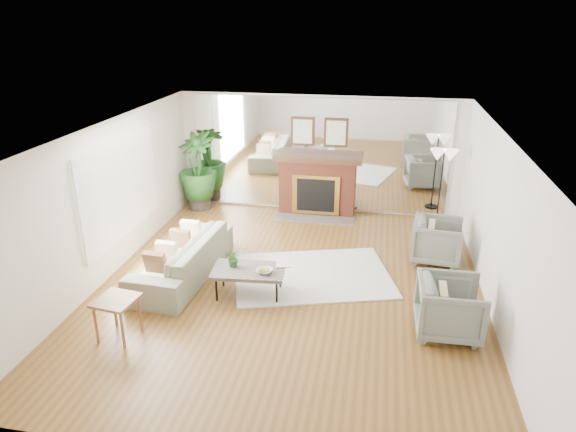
% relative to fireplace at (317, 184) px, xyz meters
% --- Properties ---
extents(ground, '(7.00, 7.00, 0.00)m').
position_rel_fireplace_xyz_m(ground, '(0.00, -3.26, -0.66)').
color(ground, brown).
rests_on(ground, ground).
extents(wall_left, '(0.02, 7.00, 2.50)m').
position_rel_fireplace_xyz_m(wall_left, '(-2.99, -3.26, 0.59)').
color(wall_left, silver).
rests_on(wall_left, ground).
extents(wall_right, '(0.02, 7.00, 2.50)m').
position_rel_fireplace_xyz_m(wall_right, '(2.99, -3.26, 0.59)').
color(wall_right, silver).
rests_on(wall_right, ground).
extents(wall_back, '(6.00, 0.02, 2.50)m').
position_rel_fireplace_xyz_m(wall_back, '(0.00, 0.23, 0.59)').
color(wall_back, silver).
rests_on(wall_back, ground).
extents(mirror_panel, '(5.40, 0.04, 2.40)m').
position_rel_fireplace_xyz_m(mirror_panel, '(0.00, 0.21, 0.59)').
color(mirror_panel, silver).
rests_on(mirror_panel, wall_back).
extents(window_panel, '(0.04, 2.40, 1.50)m').
position_rel_fireplace_xyz_m(window_panel, '(-2.96, -2.86, 0.69)').
color(window_panel, '#B2E09E').
rests_on(window_panel, wall_left).
extents(fireplace, '(1.85, 0.83, 2.05)m').
position_rel_fireplace_xyz_m(fireplace, '(0.00, 0.00, 0.00)').
color(fireplace, brown).
rests_on(fireplace, ground).
extents(area_rug, '(2.94, 2.45, 0.03)m').
position_rel_fireplace_xyz_m(area_rug, '(0.30, -2.84, -0.65)').
color(area_rug, silver).
rests_on(area_rug, ground).
extents(coffee_table, '(1.15, 0.73, 0.44)m').
position_rel_fireplace_xyz_m(coffee_table, '(-0.58, -3.62, -0.26)').
color(coffee_table, '#695C53').
rests_on(coffee_table, ground).
extents(sofa, '(1.07, 2.40, 0.69)m').
position_rel_fireplace_xyz_m(sofa, '(-1.80, -3.24, -0.32)').
color(sofa, gray).
rests_on(sofa, ground).
extents(armchair_back, '(0.93, 0.91, 0.76)m').
position_rel_fireplace_xyz_m(armchair_back, '(2.36, -1.88, -0.28)').
color(armchair_back, slate).
rests_on(armchair_back, ground).
extents(armchair_front, '(0.87, 0.85, 0.79)m').
position_rel_fireplace_xyz_m(armchair_front, '(2.34, -4.11, -0.27)').
color(armchair_front, slate).
rests_on(armchair_front, ground).
extents(side_table, '(0.57, 0.57, 0.58)m').
position_rel_fireplace_xyz_m(side_table, '(-2.02, -5.01, -0.17)').
color(side_table, '#8F6039').
rests_on(side_table, ground).
extents(potted_ficus, '(1.01, 1.01, 1.70)m').
position_rel_fireplace_xyz_m(potted_ficus, '(-2.60, -0.16, 0.25)').
color(potted_ficus, black).
rests_on(potted_ficus, ground).
extents(floor_lamp, '(0.53, 0.30, 1.64)m').
position_rel_fireplace_xyz_m(floor_lamp, '(2.48, -0.44, 0.74)').
color(floor_lamp, black).
rests_on(floor_lamp, ground).
extents(tabletop_plant, '(0.26, 0.23, 0.27)m').
position_rel_fireplace_xyz_m(tabletop_plant, '(-0.82, -3.56, -0.09)').
color(tabletop_plant, '#2E6424').
rests_on(tabletop_plant, coffee_table).
extents(fruit_bowl, '(0.27, 0.27, 0.06)m').
position_rel_fireplace_xyz_m(fruit_bowl, '(-0.31, -3.68, -0.19)').
color(fruit_bowl, '#8F6039').
rests_on(fruit_bowl, coffee_table).
extents(book, '(0.28, 0.34, 0.02)m').
position_rel_fireplace_xyz_m(book, '(-0.20, -3.37, -0.21)').
color(book, '#8F6039').
rests_on(book, coffee_table).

